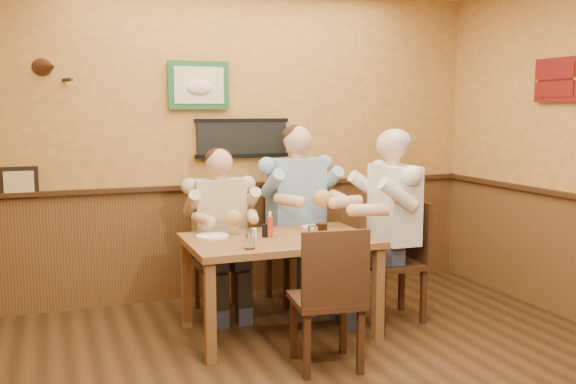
# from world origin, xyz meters

# --- Properties ---
(room) EXTENTS (5.02, 5.03, 2.81)m
(room) POSITION_xyz_m (0.13, 0.17, 1.69)
(room) COLOR black
(room) RESTS_ON ground
(dining_table) EXTENTS (1.40, 0.90, 0.75)m
(dining_table) POSITION_xyz_m (0.14, 1.33, 0.66)
(dining_table) COLOR brown
(dining_table) RESTS_ON ground
(chair_back_left) EXTENTS (0.40, 0.40, 0.88)m
(chair_back_left) POSITION_xyz_m (-0.15, 2.00, 0.44)
(chair_back_left) COLOR #3D2413
(chair_back_left) RESTS_ON ground
(chair_back_right) EXTENTS (0.50, 0.50, 0.99)m
(chair_back_right) POSITION_xyz_m (0.57, 2.07, 0.50)
(chair_back_right) COLOR #3D2413
(chair_back_right) RESTS_ON ground
(chair_right_end) EXTENTS (0.47, 0.47, 0.98)m
(chair_right_end) POSITION_xyz_m (1.12, 1.32, 0.49)
(chair_right_end) COLOR #3D2413
(chair_right_end) RESTS_ON ground
(chair_near_side) EXTENTS (0.50, 0.50, 0.96)m
(chair_near_side) POSITION_xyz_m (0.21, 0.62, 0.48)
(chair_near_side) COLOR #3D2413
(chair_near_side) RESTS_ON ground
(diner_tan_shirt) EXTENTS (0.58, 0.58, 1.25)m
(diner_tan_shirt) POSITION_xyz_m (-0.15, 2.00, 0.63)
(diner_tan_shirt) COLOR beige
(diner_tan_shirt) RESTS_ON ground
(diner_blue_polo) EXTENTS (0.71, 0.71, 1.41)m
(diner_blue_polo) POSITION_xyz_m (0.57, 2.07, 0.71)
(diner_blue_polo) COLOR #87ACCA
(diner_blue_polo) RESTS_ON ground
(diner_white_elder) EXTENTS (0.67, 0.67, 1.40)m
(diner_white_elder) POSITION_xyz_m (1.12, 1.32, 0.70)
(diner_white_elder) COLOR silver
(diner_white_elder) RESTS_ON ground
(water_glass_left) EXTENTS (0.10, 0.10, 0.12)m
(water_glass_left) POSITION_xyz_m (-0.19, 1.03, 0.81)
(water_glass_left) COLOR silver
(water_glass_left) RESTS_ON dining_table
(water_glass_mid) EXTENTS (0.10, 0.10, 0.11)m
(water_glass_mid) POSITION_xyz_m (0.33, 1.12, 0.81)
(water_glass_mid) COLOR white
(water_glass_mid) RESTS_ON dining_table
(cola_tumbler) EXTENTS (0.10, 0.10, 0.12)m
(cola_tumbler) POSITION_xyz_m (0.41, 1.16, 0.81)
(cola_tumbler) COLOR black
(cola_tumbler) RESTS_ON dining_table
(hot_sauce_bottle) EXTENTS (0.06, 0.06, 0.18)m
(hot_sauce_bottle) POSITION_xyz_m (0.08, 1.36, 0.84)
(hot_sauce_bottle) COLOR red
(hot_sauce_bottle) RESTS_ON dining_table
(salt_shaker) EXTENTS (0.04, 0.04, 0.10)m
(salt_shaker) POSITION_xyz_m (-0.08, 1.27, 0.80)
(salt_shaker) COLOR silver
(salt_shaker) RESTS_ON dining_table
(pepper_shaker) EXTENTS (0.05, 0.05, 0.10)m
(pepper_shaker) POSITION_xyz_m (0.04, 1.38, 0.80)
(pepper_shaker) COLOR black
(pepper_shaker) RESTS_ON dining_table
(plate_far_left) EXTENTS (0.32, 0.32, 0.02)m
(plate_far_left) POSITION_xyz_m (-0.33, 1.52, 0.76)
(plate_far_left) COLOR white
(plate_far_left) RESTS_ON dining_table
(plate_far_right) EXTENTS (0.28, 0.28, 0.01)m
(plate_far_right) POSITION_xyz_m (0.55, 1.60, 0.76)
(plate_far_right) COLOR white
(plate_far_right) RESTS_ON dining_table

